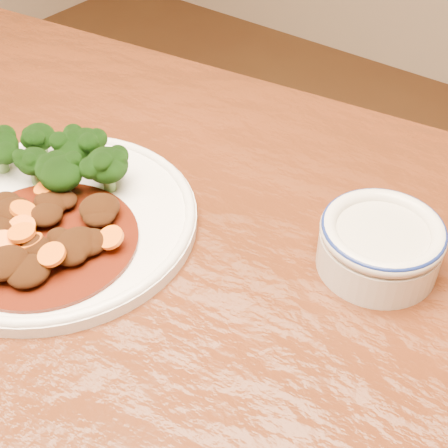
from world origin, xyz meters
The scene contains 5 objects.
dining_table centered at (0.00, 0.00, 0.67)m, with size 1.60×1.09×0.75m.
dinner_plate centered at (-0.11, 0.04, 0.76)m, with size 0.30×0.30×0.02m.
broccoli_florets centered at (-0.15, 0.09, 0.79)m, with size 0.17×0.11×0.05m.
mince_stew centered at (-0.08, 0.00, 0.78)m, with size 0.19×0.19×0.03m.
dip_bowl centered at (0.20, 0.20, 0.78)m, with size 0.12×0.12×0.05m.
Camera 1 is at (0.34, -0.25, 1.20)m, focal length 50.00 mm.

